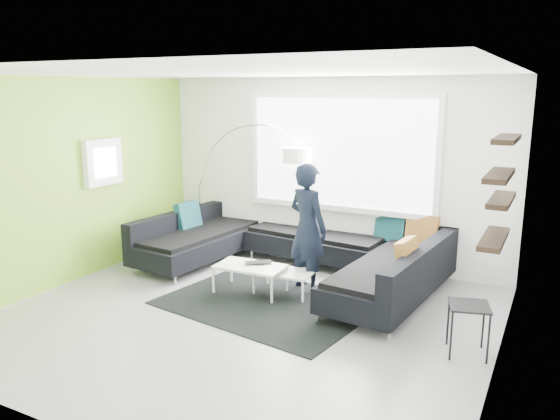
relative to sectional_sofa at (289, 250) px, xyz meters
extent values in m
plane|color=gray|center=(0.18, -1.55, -0.39)|extent=(5.50, 5.50, 0.00)
cube|color=white|center=(0.18, 0.95, 1.01)|extent=(5.50, 0.04, 2.80)
cube|color=white|center=(0.18, -4.05, 1.01)|extent=(5.50, 0.04, 2.80)
cube|color=white|center=(-2.57, -1.55, 1.01)|extent=(0.04, 5.00, 2.80)
cube|color=white|center=(2.93, -1.55, 1.01)|extent=(0.04, 5.00, 2.80)
cube|color=white|center=(0.18, -1.55, 2.41)|extent=(5.50, 5.00, 0.04)
cube|color=#7FB72D|center=(-2.56, -1.55, 1.01)|extent=(0.01, 5.00, 2.80)
cube|color=white|center=(0.38, 0.91, 1.31)|extent=(2.96, 0.06, 1.68)
cube|color=white|center=(-2.50, -0.95, 1.21)|extent=(0.12, 0.66, 0.66)
cube|color=black|center=(2.82, -1.15, 1.31)|extent=(0.20, 1.24, 0.95)
cube|color=black|center=(0.00, 0.00, -0.17)|extent=(4.30, 2.90, 0.43)
cube|color=black|center=(0.00, 0.00, 0.20)|extent=(4.30, 2.90, 0.32)
cube|color=brown|center=(0.00, 0.00, 0.27)|extent=(3.65, 0.57, 0.45)
cube|color=black|center=(0.22, -1.05, -0.38)|extent=(2.73, 2.16, 0.01)
cube|color=silver|center=(0.04, -0.74, -0.20)|extent=(1.17, 0.72, 0.38)
cube|color=black|center=(2.64, -1.27, -0.12)|extent=(0.47, 0.47, 0.53)
imported|color=black|center=(0.44, -0.34, 0.46)|extent=(0.89, 0.83, 1.70)
imported|color=black|center=(-0.07, -0.74, 0.00)|extent=(0.56, 0.56, 0.03)
camera|label=1|loc=(3.32, -6.64, 2.23)|focal=35.00mm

